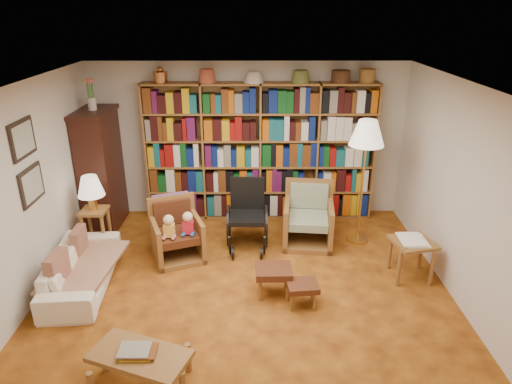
{
  "coord_description": "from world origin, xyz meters",
  "views": [
    {
      "loc": [
        0.09,
        -4.63,
        3.28
      ],
      "look_at": [
        0.12,
        0.6,
        1.13
      ],
      "focal_mm": 32.0,
      "sensor_mm": 36.0,
      "label": 1
    }
  ],
  "objects_px": {
    "side_table_papers": "(412,247)",
    "footstool_b": "(302,287)",
    "armchair_leather": "(178,233)",
    "floor_lamp": "(367,138)",
    "footstool_a": "(274,273)",
    "coffee_table": "(140,358)",
    "sofa": "(82,269)",
    "armchair_sage": "(307,219)",
    "side_table_lamp": "(96,222)",
    "wheelchair": "(247,217)"
  },
  "relations": [
    {
      "from": "side_table_papers",
      "to": "footstool_b",
      "type": "relative_size",
      "value": 1.52
    },
    {
      "from": "armchair_leather",
      "to": "floor_lamp",
      "type": "height_order",
      "value": "floor_lamp"
    },
    {
      "from": "footstool_a",
      "to": "footstool_b",
      "type": "xyz_separation_m",
      "value": [
        0.32,
        -0.23,
        -0.05
      ]
    },
    {
      "from": "armchair_leather",
      "to": "coffee_table",
      "type": "relative_size",
      "value": 0.9
    },
    {
      "from": "sofa",
      "to": "armchair_sage",
      "type": "bearing_deg",
      "value": -72.54
    },
    {
      "from": "armchair_sage",
      "to": "footstool_b",
      "type": "distance_m",
      "value": 1.64
    },
    {
      "from": "side_table_lamp",
      "to": "footstool_b",
      "type": "distance_m",
      "value": 3.13
    },
    {
      "from": "armchair_sage",
      "to": "floor_lamp",
      "type": "distance_m",
      "value": 1.46
    },
    {
      "from": "side_table_papers",
      "to": "footstool_b",
      "type": "bearing_deg",
      "value": -157.4
    },
    {
      "from": "wheelchair",
      "to": "side_table_papers",
      "type": "xyz_separation_m",
      "value": [
        2.1,
        -0.87,
        -0.02
      ]
    },
    {
      "from": "sofa",
      "to": "footstool_b",
      "type": "xyz_separation_m",
      "value": [
        2.71,
        -0.43,
        0.01
      ]
    },
    {
      "from": "wheelchair",
      "to": "footstool_b",
      "type": "distance_m",
      "value": 1.62
    },
    {
      "from": "sofa",
      "to": "side_table_lamp",
      "type": "bearing_deg",
      "value": 1.6
    },
    {
      "from": "floor_lamp",
      "to": "footstool_a",
      "type": "relative_size",
      "value": 4.21
    },
    {
      "from": "armchair_leather",
      "to": "side_table_papers",
      "type": "relative_size",
      "value": 1.53
    },
    {
      "from": "armchair_leather",
      "to": "coffee_table",
      "type": "xyz_separation_m",
      "value": [
        0.02,
        -2.4,
        -0.03
      ]
    },
    {
      "from": "side_table_lamp",
      "to": "footstool_a",
      "type": "relative_size",
      "value": 1.43
    },
    {
      "from": "floor_lamp",
      "to": "side_table_papers",
      "type": "distance_m",
      "value": 1.58
    },
    {
      "from": "sofa",
      "to": "side_table_lamp",
      "type": "height_order",
      "value": "side_table_lamp"
    },
    {
      "from": "armchair_leather",
      "to": "side_table_papers",
      "type": "height_order",
      "value": "armchair_leather"
    },
    {
      "from": "sofa",
      "to": "side_table_papers",
      "type": "relative_size",
      "value": 2.81
    },
    {
      "from": "armchair_sage",
      "to": "side_table_papers",
      "type": "distance_m",
      "value": 1.59
    },
    {
      "from": "armchair_leather",
      "to": "floor_lamp",
      "type": "distance_m",
      "value": 2.92
    },
    {
      "from": "armchair_leather",
      "to": "floor_lamp",
      "type": "xyz_separation_m",
      "value": [
        2.61,
        0.4,
        1.24
      ]
    },
    {
      "from": "armchair_sage",
      "to": "armchair_leather",
      "type": "bearing_deg",
      "value": -166.93
    },
    {
      "from": "side_table_lamp",
      "to": "floor_lamp",
      "type": "xyz_separation_m",
      "value": [
        3.8,
        0.23,
        1.15
      ]
    },
    {
      "from": "side_table_papers",
      "to": "armchair_sage",
      "type": "bearing_deg",
      "value": 139.97
    },
    {
      "from": "wheelchair",
      "to": "footstool_a",
      "type": "relative_size",
      "value": 2.31
    },
    {
      "from": "side_table_papers",
      "to": "side_table_lamp",
      "type": "bearing_deg",
      "value": 169.87
    },
    {
      "from": "side_table_lamp",
      "to": "armchair_leather",
      "type": "xyz_separation_m",
      "value": [
        1.19,
        -0.17,
        -0.09
      ]
    },
    {
      "from": "sofa",
      "to": "footstool_a",
      "type": "bearing_deg",
      "value": -99.43
    },
    {
      "from": "side_table_lamp",
      "to": "footstool_a",
      "type": "distance_m",
      "value": 2.73
    },
    {
      "from": "floor_lamp",
      "to": "footstool_b",
      "type": "relative_size",
      "value": 4.79
    },
    {
      "from": "side_table_papers",
      "to": "floor_lamp",
      "type": "bearing_deg",
      "value": 114.61
    },
    {
      "from": "armchair_leather",
      "to": "wheelchair",
      "type": "xyz_separation_m",
      "value": [
        0.96,
        0.28,
        0.11
      ]
    },
    {
      "from": "footstool_a",
      "to": "wheelchair",
      "type": "bearing_deg",
      "value": 104.92
    },
    {
      "from": "side_table_lamp",
      "to": "wheelchair",
      "type": "xyz_separation_m",
      "value": [
        2.15,
        0.11,
        0.02
      ]
    },
    {
      "from": "coffee_table",
      "to": "wheelchair",
      "type": "bearing_deg",
      "value": 70.64
    },
    {
      "from": "armchair_leather",
      "to": "side_table_papers",
      "type": "distance_m",
      "value": 3.12
    },
    {
      "from": "sofa",
      "to": "floor_lamp",
      "type": "relative_size",
      "value": 0.89
    },
    {
      "from": "side_table_lamp",
      "to": "side_table_papers",
      "type": "distance_m",
      "value": 4.32
    },
    {
      "from": "floor_lamp",
      "to": "side_table_papers",
      "type": "height_order",
      "value": "floor_lamp"
    },
    {
      "from": "sofa",
      "to": "footstool_b",
      "type": "relative_size",
      "value": 4.26
    },
    {
      "from": "wheelchair",
      "to": "footstool_b",
      "type": "relative_size",
      "value": 2.62
    },
    {
      "from": "coffee_table",
      "to": "footstool_b",
      "type": "bearing_deg",
      "value": 37.11
    },
    {
      "from": "armchair_sage",
      "to": "side_table_papers",
      "type": "height_order",
      "value": "armchair_sage"
    },
    {
      "from": "armchair_sage",
      "to": "floor_lamp",
      "type": "relative_size",
      "value": 0.48
    },
    {
      "from": "sofa",
      "to": "footstool_b",
      "type": "distance_m",
      "value": 2.74
    },
    {
      "from": "side_table_lamp",
      "to": "floor_lamp",
      "type": "height_order",
      "value": "floor_lamp"
    },
    {
      "from": "side_table_lamp",
      "to": "footstool_b",
      "type": "relative_size",
      "value": 1.62
    }
  ]
}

